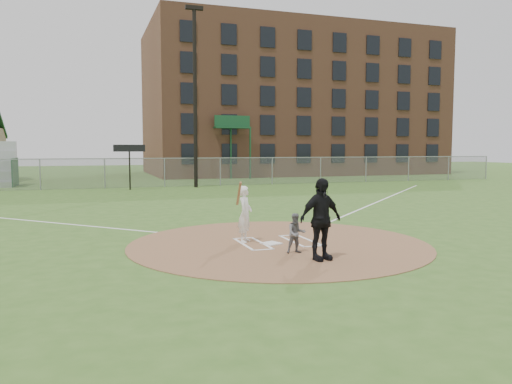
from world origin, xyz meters
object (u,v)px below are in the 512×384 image
object	(u,v)px
catcher	(296,233)
umpire	(321,219)
home_plate	(271,243)
batter_at_plate	(245,214)

from	to	relation	value
catcher	umpire	world-z (taller)	umpire
home_plate	umpire	world-z (taller)	umpire
home_plate	umpire	xyz separation A→B (m)	(0.41, -2.24, 0.97)
umpire	batter_at_plate	world-z (taller)	umpire
home_plate	batter_at_plate	distance (m)	1.13
home_plate	batter_at_plate	bearing A→B (deg)	139.97
catcher	batter_at_plate	world-z (taller)	batter_at_plate
catcher	batter_at_plate	size ratio (longest dim) A/B	0.57
umpire	batter_at_plate	bearing A→B (deg)	99.00
home_plate	catcher	xyz separation A→B (m)	(0.17, -1.34, 0.49)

